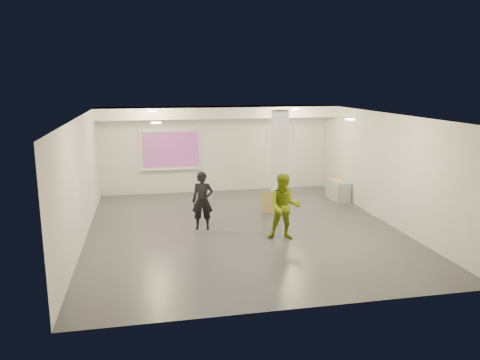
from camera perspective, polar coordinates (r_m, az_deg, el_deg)
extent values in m
cube|color=#383A40|center=(12.44, 0.37, -6.02)|extent=(8.00, 9.00, 0.01)
cube|color=silver|center=(11.86, 0.39, 7.90)|extent=(8.00, 9.00, 0.01)
cube|color=silver|center=(16.43, -2.86, 3.78)|extent=(8.00, 0.01, 3.00)
cube|color=silver|center=(7.85, 7.19, -5.55)|extent=(8.00, 0.01, 3.00)
cube|color=silver|center=(11.92, -18.80, -0.02)|extent=(0.01, 9.00, 3.00)
cube|color=silver|center=(13.45, 17.30, 1.40)|extent=(0.01, 9.00, 3.00)
cube|color=white|center=(15.75, -2.61, 8.26)|extent=(8.00, 1.10, 0.36)
cylinder|color=#FFCB97|center=(14.10, -10.63, 8.28)|extent=(0.22, 0.22, 0.02)
cylinder|color=#FFCB97|center=(14.85, 6.79, 8.58)|extent=(0.22, 0.22, 0.02)
cylinder|color=#FFCB97|center=(10.12, -10.19, 6.87)|extent=(0.22, 0.22, 0.02)
cylinder|color=#FFCB97|center=(11.13, 13.28, 7.20)|extent=(0.22, 0.22, 0.02)
cylinder|color=silver|center=(14.14, 4.83, 2.41)|extent=(0.52, 0.52, 3.00)
cube|color=silver|center=(16.22, -8.45, 3.74)|extent=(2.10, 0.06, 1.40)
cube|color=#1A47AC|center=(16.18, -8.44, 3.72)|extent=(1.90, 0.01, 1.20)
cube|color=silver|center=(16.28, -8.36, 1.27)|extent=(2.10, 0.08, 0.04)
cube|color=#96989B|center=(15.74, 11.85, -1.21)|extent=(0.46, 1.09, 0.63)
cube|color=white|center=(15.75, 11.88, 0.00)|extent=(0.27, 0.33, 0.02)
cube|color=yellow|center=(15.90, 11.62, 0.14)|extent=(0.26, 0.32, 0.03)
cube|color=olive|center=(13.93, 3.82, -2.70)|extent=(0.60, 0.21, 0.64)
cube|color=olive|center=(14.15, 3.63, -2.77)|extent=(0.48, 0.26, 0.49)
imported|color=black|center=(12.31, -4.58, -2.54)|extent=(0.61, 0.46, 1.53)
imported|color=olive|center=(11.52, 5.42, -3.28)|extent=(0.94, 0.81, 1.65)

